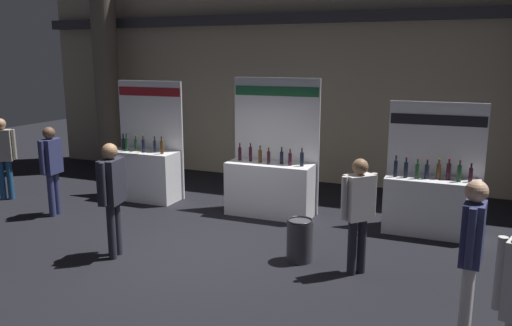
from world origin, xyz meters
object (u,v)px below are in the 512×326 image
at_px(visitor_1, 112,189).
at_px(visitor_5, 472,247).
at_px(exhibitor_booth_0, 145,170).
at_px(trash_bin, 300,240).
at_px(visitor_4, 359,206).
at_px(exhibitor_booth_1, 271,182).
at_px(visitor_6, 51,163).
at_px(exhibitor_booth_2, 431,200).
at_px(visitor_0, 3,152).

bearing_deg(visitor_1, visitor_5, 73.62).
height_order(exhibitor_booth_0, trash_bin, exhibitor_booth_0).
xyz_separation_m(trash_bin, visitor_1, (-2.63, -0.91, 0.74)).
relative_size(trash_bin, visitor_4, 0.39).
xyz_separation_m(exhibitor_booth_1, trash_bin, (1.20, -1.94, -0.31)).
bearing_deg(exhibitor_booth_1, visitor_6, -157.19).
bearing_deg(trash_bin, visitor_1, -160.99).
height_order(trash_bin, visitor_1, visitor_1).
distance_m(exhibitor_booth_2, visitor_5, 3.41).
xyz_separation_m(exhibitor_booth_1, visitor_5, (3.47, -3.27, 0.40)).
relative_size(exhibitor_booth_1, visitor_1, 1.49).
relative_size(exhibitor_booth_0, visitor_6, 1.46).
relative_size(trash_bin, visitor_1, 0.37).
relative_size(trash_bin, visitor_0, 0.37).
bearing_deg(exhibitor_booth_1, exhibitor_booth_2, 1.28).
bearing_deg(visitor_4, visitor_5, -86.74).
bearing_deg(trash_bin, visitor_5, -30.31).
bearing_deg(visitor_6, exhibitor_booth_2, 98.56).
distance_m(trash_bin, visitor_1, 2.88).
distance_m(exhibitor_booth_0, exhibitor_booth_1, 2.85).
xyz_separation_m(visitor_0, visitor_1, (4.12, -1.71, 0.04)).
bearing_deg(exhibitor_booth_2, visitor_5, -80.26).
bearing_deg(visitor_4, visitor_6, 128.96).
bearing_deg(visitor_5, exhibitor_booth_2, 15.76).
bearing_deg(visitor_1, visitor_6, -129.29).
distance_m(exhibitor_booth_1, visitor_5, 4.78).
distance_m(visitor_0, visitor_6, 1.82).
xyz_separation_m(exhibitor_booth_2, trash_bin, (-1.70, -2.00, -0.26)).
xyz_separation_m(exhibitor_booth_0, visitor_4, (4.91, -2.09, 0.34)).
distance_m(trash_bin, visitor_0, 6.83).
distance_m(exhibitor_booth_0, visitor_4, 5.35).
bearing_deg(exhibitor_booth_0, exhibitor_booth_2, 0.48).
xyz_separation_m(trash_bin, visitor_4, (0.87, -0.13, 0.66)).
bearing_deg(visitor_4, exhibitor_booth_1, 88.45).
distance_m(visitor_5, visitor_6, 7.46).
bearing_deg(exhibitor_booth_0, visitor_5, -27.47).
relative_size(visitor_0, visitor_6, 1.02).
bearing_deg(visitor_4, exhibitor_booth_0, 110.54).
bearing_deg(exhibitor_booth_2, exhibitor_booth_0, -179.52).
bearing_deg(visitor_6, exhibitor_booth_1, 107.42).
height_order(trash_bin, visitor_4, visitor_4).
height_order(exhibitor_booth_1, exhibitor_booth_2, exhibitor_booth_1).
xyz_separation_m(exhibitor_booth_2, visitor_5, (0.57, -3.33, 0.45)).
distance_m(exhibitor_booth_2, visitor_1, 5.24).
relative_size(exhibitor_booth_1, exhibitor_booth_2, 1.16).
relative_size(exhibitor_booth_1, visitor_4, 1.58).
height_order(exhibitor_booth_0, visitor_1, exhibitor_booth_0).
xyz_separation_m(exhibitor_booth_2, visitor_4, (-0.84, -2.14, 0.40)).
distance_m(exhibitor_booth_2, visitor_6, 6.91).
bearing_deg(visitor_5, exhibitor_booth_1, 52.73).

